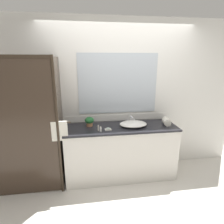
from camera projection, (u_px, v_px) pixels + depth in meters
name	position (u px, v px, depth m)	size (l,w,h in m)	color
ground_plane	(120.00, 175.00, 3.21)	(8.00, 8.00, 0.00)	silver
wall_back_with_mirror	(118.00, 98.00, 3.18)	(4.40, 0.06, 2.60)	silver
vanity_cabinet	(121.00, 151.00, 3.10)	(1.80, 0.58, 0.90)	silver
shower_enclosure	(34.00, 127.00, 2.58)	(1.20, 0.59, 2.00)	#2D2319
sink_basin	(133.00, 124.00, 2.98)	(0.44, 0.34, 0.07)	white
faucet	(131.00, 120.00, 3.13)	(0.17, 0.14, 0.13)	silver
potted_plant	(89.00, 121.00, 2.97)	(0.15, 0.15, 0.15)	#B77A51
soap_dish	(108.00, 129.00, 2.82)	(0.10, 0.07, 0.04)	silver
amenity_bottle_lotion	(101.00, 129.00, 2.74)	(0.03, 0.03, 0.08)	white
amenity_bottle_shampoo	(98.00, 128.00, 2.78)	(0.02, 0.02, 0.09)	silver
rolled_towel_near_edge	(166.00, 121.00, 3.04)	(0.11, 0.11, 0.19)	silver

